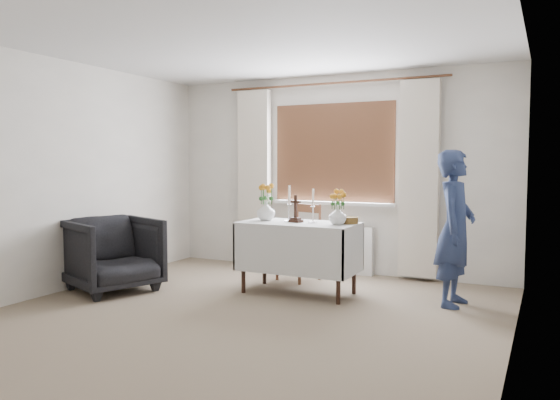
{
  "coord_description": "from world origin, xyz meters",
  "views": [
    {
      "loc": [
        2.47,
        -4.03,
        1.4
      ],
      "look_at": [
        -0.03,
        1.01,
        1.01
      ],
      "focal_mm": 35.0,
      "sensor_mm": 36.0,
      "label": 1
    }
  ],
  "objects_px": {
    "wooden_cross": "(296,209)",
    "flower_vase_left": "(266,211)",
    "person": "(455,228)",
    "flower_vase_right": "(338,215)",
    "altar_table": "(299,258)",
    "wooden_chair": "(298,242)",
    "armchair": "(113,254)"
  },
  "relations": [
    {
      "from": "flower_vase_left",
      "to": "flower_vase_right",
      "type": "height_order",
      "value": "flower_vase_left"
    },
    {
      "from": "flower_vase_right",
      "to": "wooden_cross",
      "type": "bearing_deg",
      "value": 178.96
    },
    {
      "from": "wooden_chair",
      "to": "flower_vase_right",
      "type": "bearing_deg",
      "value": -22.82
    },
    {
      "from": "wooden_cross",
      "to": "flower_vase_right",
      "type": "distance_m",
      "value": 0.48
    },
    {
      "from": "altar_table",
      "to": "wooden_chair",
      "type": "bearing_deg",
      "value": 114.52
    },
    {
      "from": "flower_vase_right",
      "to": "altar_table",
      "type": "bearing_deg",
      "value": 179.02
    },
    {
      "from": "altar_table",
      "to": "flower_vase_left",
      "type": "distance_m",
      "value": 0.63
    },
    {
      "from": "person",
      "to": "wooden_cross",
      "type": "bearing_deg",
      "value": 102.86
    },
    {
      "from": "person",
      "to": "flower_vase_right",
      "type": "distance_m",
      "value": 1.15
    },
    {
      "from": "altar_table",
      "to": "armchair",
      "type": "relative_size",
      "value": 1.4
    },
    {
      "from": "armchair",
      "to": "wooden_cross",
      "type": "xyz_separation_m",
      "value": [
        1.82,
        0.79,
        0.51
      ]
    },
    {
      "from": "person",
      "to": "flower_vase_left",
      "type": "bearing_deg",
      "value": 100.73
    },
    {
      "from": "wooden_cross",
      "to": "flower_vase_left",
      "type": "relative_size",
      "value": 1.38
    },
    {
      "from": "flower_vase_left",
      "to": "person",
      "type": "bearing_deg",
      "value": 5.99
    },
    {
      "from": "person",
      "to": "flower_vase_right",
      "type": "height_order",
      "value": "person"
    },
    {
      "from": "wooden_chair",
      "to": "flower_vase_left",
      "type": "relative_size",
      "value": 4.3
    },
    {
      "from": "person",
      "to": "wooden_cross",
      "type": "distance_m",
      "value": 1.62
    },
    {
      "from": "wooden_chair",
      "to": "flower_vase_left",
      "type": "height_order",
      "value": "flower_vase_left"
    },
    {
      "from": "altar_table",
      "to": "wooden_cross",
      "type": "bearing_deg",
      "value": 178.23
    },
    {
      "from": "flower_vase_left",
      "to": "wooden_chair",
      "type": "bearing_deg",
      "value": 77.45
    },
    {
      "from": "altar_table",
      "to": "wooden_cross",
      "type": "relative_size",
      "value": 4.26
    },
    {
      "from": "wooden_chair",
      "to": "armchair",
      "type": "distance_m",
      "value": 2.11
    },
    {
      "from": "altar_table",
      "to": "wooden_chair",
      "type": "height_order",
      "value": "wooden_chair"
    },
    {
      "from": "armchair",
      "to": "flower_vase_left",
      "type": "distance_m",
      "value": 1.73
    },
    {
      "from": "armchair",
      "to": "person",
      "type": "xyz_separation_m",
      "value": [
        3.42,
        1.02,
        0.36
      ]
    },
    {
      "from": "armchair",
      "to": "person",
      "type": "bearing_deg",
      "value": -51.9
    },
    {
      "from": "armchair",
      "to": "flower_vase_right",
      "type": "relative_size",
      "value": 4.68
    },
    {
      "from": "flower_vase_left",
      "to": "flower_vase_right",
      "type": "relative_size",
      "value": 1.11
    },
    {
      "from": "person",
      "to": "wooden_cross",
      "type": "relative_size",
      "value": 5.23
    },
    {
      "from": "flower_vase_left",
      "to": "armchair",
      "type": "bearing_deg",
      "value": -150.65
    },
    {
      "from": "person",
      "to": "flower_vase_right",
      "type": "relative_size",
      "value": 8.06
    },
    {
      "from": "wooden_chair",
      "to": "armchair",
      "type": "bearing_deg",
      "value": -120.87
    }
  ]
}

